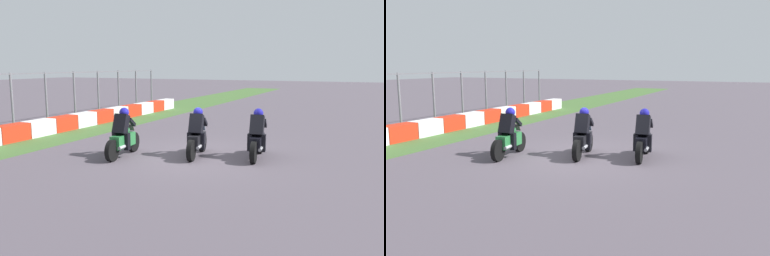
% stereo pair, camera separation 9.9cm
% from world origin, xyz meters
% --- Properties ---
extents(ground_plane, '(120.00, 120.00, 0.00)m').
position_xyz_m(ground_plane, '(0.00, 0.00, 0.00)').
color(ground_plane, '#554B55').
extents(grass_verge, '(72.00, 4.02, 0.02)m').
position_xyz_m(grass_verge, '(0.00, 7.08, 0.01)').
color(grass_verge, '#436831').
rests_on(grass_verge, ground_plane).
extents(track_barrier, '(23.59, 0.60, 0.64)m').
position_xyz_m(track_barrier, '(0.00, 7.09, 0.32)').
color(track_barrier, red).
rests_on(track_barrier, ground_plane).
extents(rider_lane_a, '(2.04, 0.58, 1.51)m').
position_xyz_m(rider_lane_a, '(0.63, -1.82, 0.62)').
color(rider_lane_a, black).
rests_on(rider_lane_a, ground_plane).
extents(rider_lane_b, '(2.03, 0.61, 1.51)m').
position_xyz_m(rider_lane_b, '(0.12, -0.05, 0.62)').
color(rider_lane_b, black).
rests_on(rider_lane_b, ground_plane).
extents(rider_lane_c, '(2.04, 0.58, 1.51)m').
position_xyz_m(rider_lane_c, '(-0.87, 2.02, 0.62)').
color(rider_lane_c, black).
rests_on(rider_lane_c, ground_plane).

